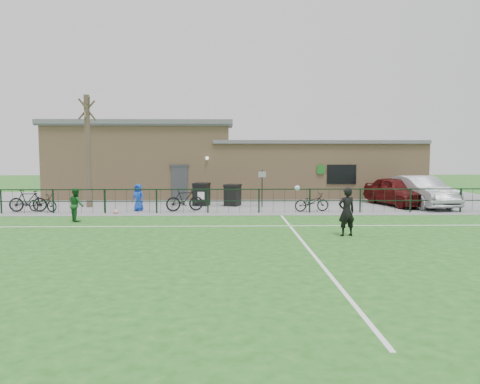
{
  "coord_description": "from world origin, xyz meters",
  "views": [
    {
      "loc": [
        -0.47,
        -14.73,
        3.03
      ],
      "look_at": [
        0.0,
        5.0,
        1.3
      ],
      "focal_mm": 35.0,
      "sensor_mm": 36.0,
      "label": 1
    }
  ],
  "objects_px": {
    "spectator_child": "(138,197)",
    "outfield_player": "(76,205)",
    "sign_post": "(262,188)",
    "bicycle_c": "(43,203)",
    "wheelie_bin_left": "(201,195)",
    "bicycle_b": "(28,201)",
    "ball_ground": "(116,212)",
    "bicycle_d": "(185,200)",
    "wheelie_bin_right": "(233,196)",
    "car_silver": "(420,191)",
    "car_maroon": "(397,191)",
    "bicycle_e": "(312,202)",
    "bare_tree": "(88,152)"
  },
  "relations": [
    {
      "from": "outfield_player",
      "to": "ball_ground",
      "type": "height_order",
      "value": "outfield_player"
    },
    {
      "from": "car_maroon",
      "to": "bicycle_e",
      "type": "xyz_separation_m",
      "value": [
        -5.2,
        -2.45,
        -0.33
      ]
    },
    {
      "from": "bare_tree",
      "to": "car_maroon",
      "type": "relative_size",
      "value": 1.29
    },
    {
      "from": "wheelie_bin_left",
      "to": "bicycle_c",
      "type": "relative_size",
      "value": 0.68
    },
    {
      "from": "spectator_child",
      "to": "outfield_player",
      "type": "xyz_separation_m",
      "value": [
        -2.01,
        -3.36,
        0.02
      ]
    },
    {
      "from": "sign_post",
      "to": "bicycle_b",
      "type": "distance_m",
      "value": 11.92
    },
    {
      "from": "bare_tree",
      "to": "bicycle_c",
      "type": "bearing_deg",
      "value": -133.03
    },
    {
      "from": "bare_tree",
      "to": "bicycle_e",
      "type": "height_order",
      "value": "bare_tree"
    },
    {
      "from": "bicycle_b",
      "to": "bicycle_d",
      "type": "bearing_deg",
      "value": -91.45
    },
    {
      "from": "sign_post",
      "to": "bicycle_c",
      "type": "height_order",
      "value": "sign_post"
    },
    {
      "from": "bare_tree",
      "to": "car_silver",
      "type": "bearing_deg",
      "value": -0.78
    },
    {
      "from": "wheelie_bin_right",
      "to": "car_silver",
      "type": "relative_size",
      "value": 0.22
    },
    {
      "from": "wheelie_bin_left",
      "to": "bicycle_d",
      "type": "relative_size",
      "value": 0.62
    },
    {
      "from": "bicycle_b",
      "to": "spectator_child",
      "type": "relative_size",
      "value": 1.36
    },
    {
      "from": "bare_tree",
      "to": "outfield_player",
      "type": "relative_size",
      "value": 4.14
    },
    {
      "from": "wheelie_bin_left",
      "to": "bicycle_c",
      "type": "distance_m",
      "value": 8.16
    },
    {
      "from": "car_maroon",
      "to": "bicycle_e",
      "type": "bearing_deg",
      "value": -169.24
    },
    {
      "from": "bare_tree",
      "to": "spectator_child",
      "type": "xyz_separation_m",
      "value": [
        2.95,
        -1.69,
        -2.3
      ]
    },
    {
      "from": "bare_tree",
      "to": "spectator_child",
      "type": "distance_m",
      "value": 4.11
    },
    {
      "from": "sign_post",
      "to": "ball_ground",
      "type": "xyz_separation_m",
      "value": [
        -7.26,
        -2.69,
        -0.9
      ]
    },
    {
      "from": "sign_post",
      "to": "outfield_player",
      "type": "distance_m",
      "value": 9.76
    },
    {
      "from": "wheelie_bin_left",
      "to": "car_maroon",
      "type": "distance_m",
      "value": 10.87
    },
    {
      "from": "wheelie_bin_right",
      "to": "bicycle_c",
      "type": "xyz_separation_m",
      "value": [
        -9.48,
        -2.32,
        -0.1
      ]
    },
    {
      "from": "bicycle_d",
      "to": "spectator_child",
      "type": "distance_m",
      "value": 2.36
    },
    {
      "from": "car_silver",
      "to": "bicycle_c",
      "type": "bearing_deg",
      "value": 175.48
    },
    {
      "from": "bicycle_c",
      "to": "outfield_player",
      "type": "bearing_deg",
      "value": -118.76
    },
    {
      "from": "wheelie_bin_right",
      "to": "ball_ground",
      "type": "relative_size",
      "value": 4.59
    },
    {
      "from": "bicycle_e",
      "to": "outfield_player",
      "type": "height_order",
      "value": "outfield_player"
    },
    {
      "from": "sign_post",
      "to": "spectator_child",
      "type": "distance_m",
      "value": 6.58
    },
    {
      "from": "bare_tree",
      "to": "outfield_player",
      "type": "height_order",
      "value": "bare_tree"
    },
    {
      "from": "wheelie_bin_right",
      "to": "bicycle_b",
      "type": "height_order",
      "value": "bicycle_b"
    },
    {
      "from": "bare_tree",
      "to": "wheelie_bin_left",
      "type": "xyz_separation_m",
      "value": [
        6.0,
        0.64,
        -2.4
      ]
    },
    {
      "from": "wheelie_bin_right",
      "to": "car_silver",
      "type": "bearing_deg",
      "value": 18.36
    },
    {
      "from": "bicycle_e",
      "to": "bicycle_d",
      "type": "bearing_deg",
      "value": 77.61
    },
    {
      "from": "bicycle_b",
      "to": "spectator_child",
      "type": "xyz_separation_m",
      "value": [
        5.4,
        0.27,
        0.13
      ]
    },
    {
      "from": "wheelie_bin_right",
      "to": "spectator_child",
      "type": "distance_m",
      "value": 5.23
    },
    {
      "from": "bicycle_e",
      "to": "wheelie_bin_right",
      "type": "bearing_deg",
      "value": 47.22
    },
    {
      "from": "wheelie_bin_right",
      "to": "bicycle_c",
      "type": "height_order",
      "value": "wheelie_bin_right"
    },
    {
      "from": "wheelie_bin_left",
      "to": "wheelie_bin_right",
      "type": "xyz_separation_m",
      "value": [
        1.73,
        -0.2,
        -0.03
      ]
    },
    {
      "from": "wheelie_bin_left",
      "to": "bicycle_e",
      "type": "height_order",
      "value": "wheelie_bin_left"
    },
    {
      "from": "wheelie_bin_right",
      "to": "bicycle_d",
      "type": "relative_size",
      "value": 0.58
    },
    {
      "from": "car_silver",
      "to": "spectator_child",
      "type": "relative_size",
      "value": 3.71
    },
    {
      "from": "wheelie_bin_left",
      "to": "bicycle_e",
      "type": "xyz_separation_m",
      "value": [
        5.67,
        -2.74,
        -0.12
      ]
    },
    {
      "from": "spectator_child",
      "to": "outfield_player",
      "type": "bearing_deg",
      "value": -97.55
    },
    {
      "from": "car_maroon",
      "to": "bicycle_b",
      "type": "distance_m",
      "value": 19.45
    },
    {
      "from": "bicycle_d",
      "to": "car_maroon",
      "type": "bearing_deg",
      "value": -96.15
    },
    {
      "from": "car_silver",
      "to": "bicycle_c",
      "type": "relative_size",
      "value": 2.97
    },
    {
      "from": "car_maroon",
      "to": "bicycle_b",
      "type": "relative_size",
      "value": 2.52
    },
    {
      "from": "bicycle_c",
      "to": "bicycle_e",
      "type": "xyz_separation_m",
      "value": [
        13.42,
        -0.22,
        0.01
      ]
    },
    {
      "from": "bare_tree",
      "to": "ball_ground",
      "type": "height_order",
      "value": "bare_tree"
    }
  ]
}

